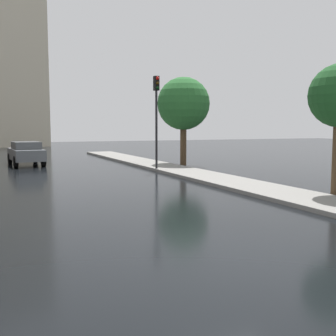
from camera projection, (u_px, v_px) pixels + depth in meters
name	position (u px, v px, depth m)	size (l,w,h in m)	color
ground	(237.00, 256.00, 7.44)	(120.00, 120.00, 0.00)	black
car_grey_mid_road	(26.00, 153.00, 25.04)	(2.01, 4.28, 1.45)	slate
traffic_light	(156.00, 106.00, 21.46)	(0.26, 0.39, 4.87)	black
street_tree_mid	(183.00, 104.00, 24.90)	(3.22, 3.22, 5.38)	#4C3823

